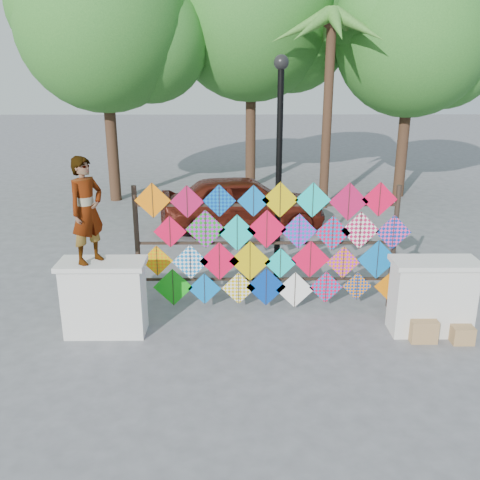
{
  "coord_description": "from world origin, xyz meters",
  "views": [
    {
      "loc": [
        -0.54,
        -8.25,
        4.3
      ],
      "look_at": [
        -0.46,
        0.6,
        1.37
      ],
      "focal_mm": 40.0,
      "sensor_mm": 36.0,
      "label": 1
    }
  ],
  "objects_px": {
    "lamppost": "(279,152)",
    "kite_rack": "(272,246)",
    "sedan": "(243,203)",
    "vendor_woman": "(87,210)"
  },
  "relations": [
    {
      "from": "lamppost",
      "to": "vendor_woman",
      "type": "bearing_deg",
      "value": -145.13
    },
    {
      "from": "vendor_woman",
      "to": "sedan",
      "type": "distance_m",
      "value": 6.51
    },
    {
      "from": "sedan",
      "to": "lamppost",
      "type": "xyz_separation_m",
      "value": [
        0.65,
        -3.65,
        1.95
      ]
    },
    {
      "from": "kite_rack",
      "to": "lamppost",
      "type": "relative_size",
      "value": 1.11
    },
    {
      "from": "vendor_woman",
      "to": "kite_rack",
      "type": "bearing_deg",
      "value": -37.96
    },
    {
      "from": "sedan",
      "to": "lamppost",
      "type": "height_order",
      "value": "lamppost"
    },
    {
      "from": "vendor_woman",
      "to": "lamppost",
      "type": "relative_size",
      "value": 0.38
    },
    {
      "from": "lamppost",
      "to": "kite_rack",
      "type": "bearing_deg",
      "value": -98.8
    },
    {
      "from": "kite_rack",
      "to": "vendor_woman",
      "type": "distance_m",
      "value": 3.23
    },
    {
      "from": "kite_rack",
      "to": "sedan",
      "type": "height_order",
      "value": "kite_rack"
    }
  ]
}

